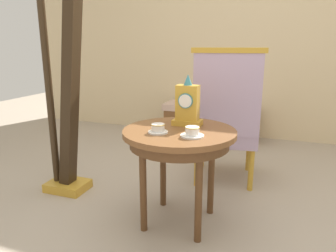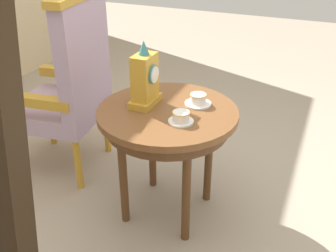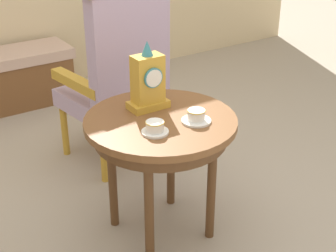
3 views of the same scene
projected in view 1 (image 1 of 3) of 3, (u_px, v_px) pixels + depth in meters
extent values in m
plane|color=tan|center=(186.00, 219.00, 2.17)|extent=(10.00, 10.00, 0.00)
cube|color=beige|center=(239.00, 25.00, 3.87)|extent=(6.00, 0.10, 2.80)
cylinder|color=brown|center=(179.00, 132.00, 1.99)|extent=(0.72, 0.72, 0.03)
cylinder|color=#56351C|center=(179.00, 140.00, 2.00)|extent=(0.63, 0.63, 0.07)
cylinder|color=#56351C|center=(211.00, 173.00, 2.17)|extent=(0.04, 0.04, 0.61)
cylinder|color=#56351C|center=(163.00, 166.00, 2.29)|extent=(0.04, 0.04, 0.61)
cylinder|color=#56351C|center=(143.00, 187.00, 1.97)|extent=(0.04, 0.04, 0.61)
cylinder|color=#56351C|center=(199.00, 195.00, 1.85)|extent=(0.04, 0.04, 0.61)
cylinder|color=white|center=(158.00, 132.00, 1.91)|extent=(0.12, 0.12, 0.01)
cylinder|color=white|center=(158.00, 128.00, 1.91)|extent=(0.08, 0.08, 0.05)
torus|color=gold|center=(158.00, 124.00, 1.90)|extent=(0.08, 0.08, 0.00)
cylinder|color=white|center=(192.00, 136.00, 1.84)|extent=(0.14, 0.14, 0.01)
cylinder|color=white|center=(192.00, 131.00, 1.83)|extent=(0.08, 0.08, 0.05)
torus|color=gold|center=(192.00, 127.00, 1.82)|extent=(0.09, 0.09, 0.00)
cube|color=gold|center=(187.00, 122.00, 2.10)|extent=(0.19, 0.11, 0.04)
cube|color=gold|center=(188.00, 103.00, 2.06)|extent=(0.14, 0.09, 0.23)
cylinder|color=teal|center=(185.00, 101.00, 2.01)|extent=(0.10, 0.01, 0.10)
cylinder|color=white|center=(185.00, 101.00, 2.01)|extent=(0.08, 0.00, 0.08)
cone|color=teal|center=(188.00, 80.00, 2.02)|extent=(0.06, 0.06, 0.07)
cube|color=#B299B7|center=(225.00, 134.00, 2.75)|extent=(0.59, 0.59, 0.11)
cube|color=#B299B7|center=(227.00, 95.00, 2.45)|extent=(0.53, 0.16, 0.64)
cube|color=gold|center=(229.00, 50.00, 2.36)|extent=(0.57, 0.18, 0.04)
cube|color=gold|center=(254.00, 117.00, 2.66)|extent=(0.13, 0.47, 0.06)
cube|color=gold|center=(200.00, 114.00, 2.75)|extent=(0.13, 0.47, 0.06)
cylinder|color=gold|center=(249.00, 153.00, 2.97)|extent=(0.04, 0.04, 0.35)
cylinder|color=gold|center=(202.00, 150.00, 3.06)|extent=(0.04, 0.04, 0.35)
cylinder|color=gold|center=(251.00, 170.00, 2.56)|extent=(0.04, 0.04, 0.35)
cylinder|color=gold|center=(197.00, 166.00, 2.64)|extent=(0.04, 0.04, 0.35)
cube|color=gold|center=(68.00, 186.00, 2.60)|extent=(0.32, 0.24, 0.07)
cylinder|color=#332314|center=(48.00, 75.00, 2.41)|extent=(0.06, 0.06, 1.73)
cube|color=black|center=(70.00, 86.00, 2.36)|extent=(0.28, 0.11, 1.59)
cube|color=#CCA893|center=(211.00, 108.00, 3.93)|extent=(1.15, 0.40, 0.08)
cube|color=brown|center=(210.00, 125.00, 3.99)|extent=(1.11, 0.38, 0.36)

